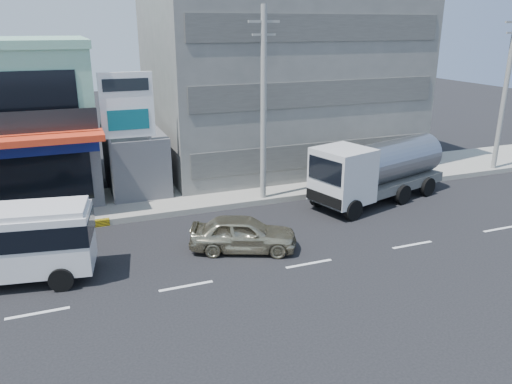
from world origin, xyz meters
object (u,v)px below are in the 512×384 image
(utility_pole_far, at_px, (505,92))
(tanker_truck, at_px, (376,170))
(satellite_dish, at_px, (135,132))
(billboard, at_px, (128,113))
(concrete_building, at_px, (277,58))
(utility_pole_near, at_px, (264,106))
(sedan, at_px, (243,233))

(utility_pole_far, bearing_deg, tanker_truck, -169.29)
(satellite_dish, distance_m, utility_pole_far, 22.35)
(billboard, bearing_deg, concrete_building, 28.92)
(utility_pole_near, distance_m, tanker_truck, 6.88)
(concrete_building, distance_m, billboard, 12.17)
(concrete_building, height_order, utility_pole_near, concrete_building)
(utility_pole_near, distance_m, sedan, 7.47)
(billboard, bearing_deg, satellite_dish, 74.48)
(utility_pole_near, bearing_deg, sedan, -119.79)
(billboard, distance_m, tanker_truck, 13.11)
(satellite_dish, height_order, billboard, billboard)
(billboard, height_order, utility_pole_near, utility_pole_near)
(satellite_dish, distance_m, billboard, 2.31)
(sedan, bearing_deg, utility_pole_far, -51.87)
(utility_pole_near, relative_size, tanker_truck, 1.15)
(utility_pole_near, bearing_deg, satellite_dish, 149.04)
(sedan, height_order, tanker_truck, tanker_truck)
(billboard, relative_size, utility_pole_far, 0.69)
(concrete_building, xyz_separation_m, sedan, (-7.00, -12.84, -6.24))
(utility_pole_near, height_order, tanker_truck, utility_pole_near)
(sedan, xyz_separation_m, tanker_truck, (8.66, 3.28, 1.00))
(utility_pole_far, height_order, tanker_truck, utility_pole_far)
(concrete_building, bearing_deg, satellite_dish, -158.20)
(satellite_dish, xyz_separation_m, utility_pole_near, (6.00, -3.60, 1.57))
(utility_pole_near, height_order, utility_pole_far, same)
(satellite_dish, xyz_separation_m, utility_pole_far, (22.00, -3.60, 1.57))
(satellite_dish, height_order, tanker_truck, satellite_dish)
(utility_pole_near, bearing_deg, tanker_truck, -19.07)
(concrete_building, height_order, tanker_truck, concrete_building)
(sedan, bearing_deg, utility_pole_near, -7.08)
(tanker_truck, bearing_deg, satellite_dish, 154.52)
(utility_pole_near, bearing_deg, concrete_building, 62.24)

